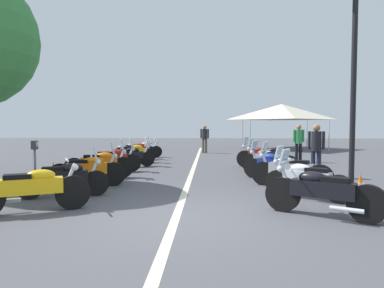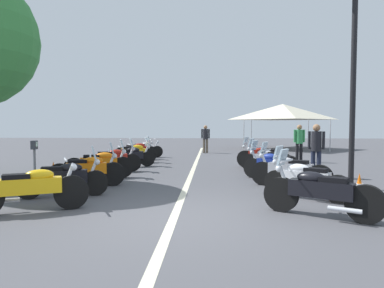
{
  "view_description": "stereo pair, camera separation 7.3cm",
  "coord_description": "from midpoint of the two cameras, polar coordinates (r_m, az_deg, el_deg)",
  "views": [
    {
      "loc": [
        -6.17,
        -0.6,
        1.67
      ],
      "look_at": [
        6.17,
        0.0,
        1.02
      ],
      "focal_mm": 32.58,
      "sensor_mm": 36.0,
      "label": 1
    },
    {
      "loc": [
        -6.17,
        -0.67,
        1.67
      ],
      "look_at": [
        6.17,
        0.0,
        1.02
      ],
      "focal_mm": 32.58,
      "sensor_mm": 36.0,
      "label": 2
    }
  ],
  "objects": [
    {
      "name": "street_lamp_twin_globe",
      "position": [
        10.22,
        25.19,
        13.61
      ],
      "size": [
        0.32,
        1.22,
        5.34
      ],
      "color": "black",
      "rests_on": "ground_plane"
    },
    {
      "name": "motorcycle_left_row_6",
      "position": [
        15.69,
        -9.34,
        -1.41
      ],
      "size": [
        0.95,
        1.96,
        1.21
      ],
      "rotation": [
        0.0,
        0.0,
        -1.2
      ],
      "color": "black",
      "rests_on": "ground_plane"
    },
    {
      "name": "bystander_1",
      "position": [
        21.24,
        2.32,
        1.19
      ],
      "size": [
        0.32,
        0.53,
        1.69
      ],
      "rotation": [
        0.0,
        0.0,
        3.02
      ],
      "color": "brown",
      "rests_on": "ground_plane"
    },
    {
      "name": "motorcycle_right_row_1",
      "position": [
        8.38,
        18.17,
        -5.45
      ],
      "size": [
        1.23,
        1.73,
        1.2
      ],
      "rotation": [
        0.0,
        0.0,
        0.98
      ],
      "color": "black",
      "rests_on": "ground_plane"
    },
    {
      "name": "motorcycle_right_row_3",
      "position": [
        11.03,
        13.53,
        -3.33
      ],
      "size": [
        1.29,
        1.85,
        1.21
      ],
      "rotation": [
        0.0,
        0.0,
        0.99
      ],
      "color": "black",
      "rests_on": "ground_plane"
    },
    {
      "name": "traffic_cone_0",
      "position": [
        11.14,
        -21.56,
        -4.3
      ],
      "size": [
        0.36,
        0.36,
        0.61
      ],
      "color": "orange",
      "rests_on": "ground_plane"
    },
    {
      "name": "motorcycle_left_row_5",
      "position": [
        14.25,
        -10.06,
        -1.91
      ],
      "size": [
        1.03,
        2.01,
        1.19
      ],
      "rotation": [
        0.0,
        0.0,
        -1.17
      ],
      "color": "black",
      "rests_on": "ground_plane"
    },
    {
      "name": "parking_meter",
      "position": [
        9.71,
        -24.19,
        -1.81
      ],
      "size": [
        0.19,
        0.14,
        1.29
      ],
      "rotation": [
        0.0,
        0.0,
        -1.48
      ],
      "color": "slate",
      "rests_on": "ground_plane"
    },
    {
      "name": "ground_plane",
      "position": [
        6.42,
        -2.72,
        -12.07
      ],
      "size": [
        80.0,
        80.0,
        0.0
      ],
      "primitive_type": "plane",
      "color": "#4C4C51"
    },
    {
      "name": "motorcycle_right_row_4",
      "position": [
        12.59,
        12.57,
        -2.52
      ],
      "size": [
        1.14,
        1.88,
        1.22
      ],
      "rotation": [
        0.0,
        0.0,
        1.06
      ],
      "color": "black",
      "rests_on": "ground_plane"
    },
    {
      "name": "motorcycle_right_row_5",
      "position": [
        13.9,
        11.61,
        -1.96
      ],
      "size": [
        1.14,
        2.0,
        1.23
      ],
      "rotation": [
        0.0,
        0.0,
        1.1
      ],
      "color": "black",
      "rests_on": "ground_plane"
    },
    {
      "name": "traffic_cone_1",
      "position": [
        8.72,
        25.92,
        -6.39
      ],
      "size": [
        0.36,
        0.36,
        0.61
      ],
      "color": "orange",
      "rests_on": "ground_plane"
    },
    {
      "name": "lane_centre_stripe",
      "position": [
        13.11,
        0.31,
        -4.28
      ],
      "size": [
        26.07,
        0.16,
        0.01
      ],
      "primitive_type": "cube",
      "color": "beige",
      "rests_on": "ground_plane"
    },
    {
      "name": "bystander_2",
      "position": [
        11.9,
        19.84,
        -0.34
      ],
      "size": [
        0.32,
        0.49,
        1.72
      ],
      "rotation": [
        0.0,
        0.0,
        5.84
      ],
      "color": "#1E2338",
      "rests_on": "ground_plane"
    },
    {
      "name": "motorcycle_left_row_0",
      "position": [
        7.38,
        -24.65,
        -6.62
      ],
      "size": [
        1.14,
        2.02,
        1.02
      ],
      "rotation": [
        0.0,
        0.0,
        -1.1
      ],
      "color": "black",
      "rests_on": "ground_plane"
    },
    {
      "name": "motorcycle_left_row_3",
      "position": [
        11.36,
        -14.7,
        -3.1
      ],
      "size": [
        0.94,
        2.08,
        1.23
      ],
      "rotation": [
        0.0,
        0.0,
        -1.23
      ],
      "color": "black",
      "rests_on": "ground_plane"
    },
    {
      "name": "motorcycle_left_row_2",
      "position": [
        9.92,
        -16.5,
        -4.04
      ],
      "size": [
        0.86,
        2.0,
        1.22
      ],
      "rotation": [
        0.0,
        0.0,
        -1.26
      ],
      "color": "black",
      "rests_on": "ground_plane"
    },
    {
      "name": "motorcycle_right_row_2",
      "position": [
        9.77,
        15.83,
        -4.12
      ],
      "size": [
        1.17,
        2.0,
        1.22
      ],
      "rotation": [
        0.0,
        0.0,
        1.08
      ],
      "color": "black",
      "rests_on": "ground_plane"
    },
    {
      "name": "motorcycle_left_row_7",
      "position": [
        16.99,
        -8.93,
        -1.09
      ],
      "size": [
        1.23,
        1.93,
        1.01
      ],
      "rotation": [
        0.0,
        0.0,
        -1.03
      ],
      "color": "black",
      "rests_on": "ground_plane"
    },
    {
      "name": "bystander_0",
      "position": [
        16.65,
        17.27,
        0.61
      ],
      "size": [
        0.32,
        0.53,
        1.72
      ],
      "rotation": [
        0.0,
        0.0,
        3.28
      ],
      "color": "black",
      "rests_on": "ground_plane"
    },
    {
      "name": "event_tent",
      "position": [
        25.67,
        14.72,
        5.11
      ],
      "size": [
        5.57,
        5.57,
        3.2
      ],
      "color": "beige",
      "rests_on": "ground_plane"
    },
    {
      "name": "motorcycle_left_row_8",
      "position": [
        18.34,
        -7.7,
        -0.83
      ],
      "size": [
        0.85,
        1.93,
        0.98
      ],
      "rotation": [
        0.0,
        0.0,
        -1.26
      ],
      "color": "black",
      "rests_on": "ground_plane"
    },
    {
      "name": "motorcycle_right_row_0",
      "position": [
        6.82,
        20.38,
        -7.25
      ],
      "size": [
        1.26,
        1.91,
        1.23
      ],
      "rotation": [
        0.0,
        0.0,
        1.02
      ],
      "color": "black",
      "rests_on": "ground_plane"
    },
    {
      "name": "motorcycle_left_row_4",
      "position": [
        12.78,
        -12.79,
        -2.44
      ],
      "size": [
        0.96,
        2.04,
        1.21
      ],
      "rotation": [
        0.0,
        0.0,
        -1.21
      ],
      "color": "black",
      "rests_on": "ground_plane"
    },
    {
      "name": "motorcycle_left_row_1",
      "position": [
        8.67,
        -19.96,
        -5.22
      ],
      "size": [
        0.92,
        1.98,
        1.19
      ],
      "rotation": [
        0.0,
        0.0,
        -1.23
      ],
      "color": "black",
      "rests_on": "ground_plane"
    }
  ]
}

